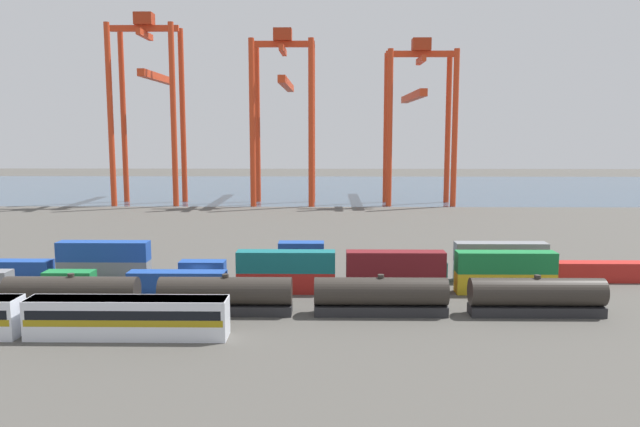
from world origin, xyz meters
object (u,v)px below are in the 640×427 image
freight_tank_row (303,295)px  shipping_container_5 (395,282)px  shipping_container_10 (104,270)px  gantry_crane_west (149,93)px  passenger_train (24,316)px  gantry_crane_central (284,100)px  shipping_container_1 (70,281)px  gantry_crane_east (418,106)px  shipping_container_12 (203,270)px  shipping_container_13 (301,271)px

freight_tank_row → shipping_container_5: freight_tank_row is taller
shipping_container_10 → gantry_crane_west: gantry_crane_west is taller
passenger_train → gantry_crane_central: bearing=81.4°
shipping_container_1 → shipping_container_5: size_ratio=0.50×
gantry_crane_central → gantry_crane_east: (36.68, 0.43, -1.81)m
freight_tank_row → shipping_container_10: (-27.36, 15.59, -0.82)m
passenger_train → shipping_container_10: 23.49m
passenger_train → shipping_container_12: (12.60, 23.46, -0.84)m
freight_tank_row → shipping_container_13: size_ratio=10.76×
shipping_container_1 → gantry_crane_west: 101.79m
shipping_container_5 → shipping_container_10: bearing=170.7°
shipping_container_10 → gantry_crane_central: 96.66m
shipping_container_12 → gantry_crane_east: (41.32, 91.48, 25.25)m
shipping_container_12 → gantry_crane_west: gantry_crane_west is taller
shipping_container_5 → gantry_crane_central: gantry_crane_central is taller
shipping_container_12 → gantry_crane_central: (4.63, 91.05, 27.06)m
shipping_container_13 → gantry_crane_central: gantry_crane_central is taller
shipping_container_5 → shipping_container_13: same height
passenger_train → shipping_container_1: 17.42m
shipping_container_12 → shipping_container_1: bearing=-157.7°
shipping_container_5 → shipping_container_13: (-11.87, 6.28, 0.00)m
gantry_crane_central → freight_tank_row: bearing=-84.9°
passenger_train → shipping_container_12: 26.65m
freight_tank_row → shipping_container_1: bearing=162.5°
passenger_train → gantry_crane_east: gantry_crane_east is taller
freight_tank_row → shipping_container_13: bearing=93.2°
gantry_crane_west → gantry_crane_central: 36.75m
freight_tank_row → shipping_container_13: (-0.87, 15.59, -0.82)m
shipping_container_5 → gantry_crane_east: size_ratio=0.27×
freight_tank_row → gantry_crane_west: (-46.16, 105.48, 28.03)m
shipping_container_5 → shipping_container_12: 25.89m
shipping_container_10 → shipping_container_1: bearing=-108.5°
freight_tank_row → shipping_container_1: size_ratio=10.76×
passenger_train → gantry_crane_central: size_ratio=0.85×
freight_tank_row → shipping_container_13: freight_tank_row is taller
passenger_train → shipping_container_10: passenger_train is taller
shipping_container_10 → shipping_container_12: same height
shipping_container_12 → freight_tank_row: bearing=-47.8°
passenger_train → gantry_crane_east: (53.92, 114.95, 24.40)m
passenger_train → gantry_crane_central: (17.24, 114.52, 26.22)m
gantry_crane_west → gantry_crane_central: (36.68, 1.16, -1.79)m
gantry_crane_west → gantry_crane_east: gantry_crane_west is taller
passenger_train → gantry_crane_west: (-19.45, 113.36, 28.01)m
freight_tank_row → shipping_container_10: freight_tank_row is taller
freight_tank_row → shipping_container_5: 14.44m
shipping_container_1 → gantry_crane_central: size_ratio=0.13×
shipping_container_10 → gantry_crane_central: (17.88, 91.05, 27.06)m
shipping_container_13 → gantry_crane_central: bearing=95.4°
shipping_container_13 → gantry_crane_east: bearing=72.9°
gantry_crane_central → gantry_crane_east: bearing=0.7°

